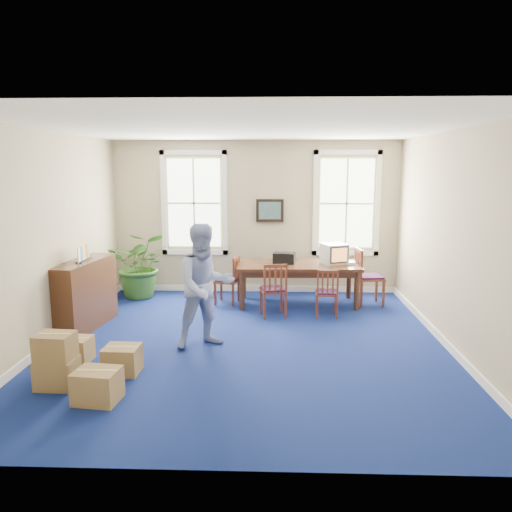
{
  "coord_description": "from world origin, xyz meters",
  "views": [
    {
      "loc": [
        0.38,
        -7.26,
        2.68
      ],
      "look_at": [
        0.1,
        0.6,
        1.25
      ],
      "focal_mm": 35.0,
      "sensor_mm": 36.0,
      "label": 1
    }
  ],
  "objects_px": {
    "cardboard_boxes": "(73,357)",
    "potted_plant": "(141,265)",
    "chair_near_left": "(273,289)",
    "crt_tv": "(334,254)",
    "credenza": "(85,293)",
    "conference_table": "(298,284)",
    "man": "(205,286)"
  },
  "relations": [
    {
      "from": "cardboard_boxes",
      "to": "potted_plant",
      "type": "bearing_deg",
      "value": 93.4
    },
    {
      "from": "chair_near_left",
      "to": "potted_plant",
      "type": "bearing_deg",
      "value": -34.86
    },
    {
      "from": "crt_tv",
      "to": "potted_plant",
      "type": "bearing_deg",
      "value": 152.07
    },
    {
      "from": "crt_tv",
      "to": "credenza",
      "type": "relative_size",
      "value": 0.31
    },
    {
      "from": "crt_tv",
      "to": "credenza",
      "type": "xyz_separation_m",
      "value": [
        -4.31,
        -1.65,
        -0.41
      ]
    },
    {
      "from": "chair_near_left",
      "to": "cardboard_boxes",
      "type": "relative_size",
      "value": 0.79
    },
    {
      "from": "crt_tv",
      "to": "conference_table",
      "type": "bearing_deg",
      "value": 161.66
    },
    {
      "from": "cardboard_boxes",
      "to": "credenza",
      "type": "bearing_deg",
      "value": 107.07
    },
    {
      "from": "crt_tv",
      "to": "man",
      "type": "distance_m",
      "value": 3.27
    },
    {
      "from": "crt_tv",
      "to": "credenza",
      "type": "distance_m",
      "value": 4.63
    },
    {
      "from": "chair_near_left",
      "to": "man",
      "type": "xyz_separation_m",
      "value": [
        -1.01,
        -1.57,
        0.43
      ]
    },
    {
      "from": "crt_tv",
      "to": "potted_plant",
      "type": "xyz_separation_m",
      "value": [
        -3.89,
        0.35,
        -0.32
      ]
    },
    {
      "from": "conference_table",
      "to": "credenza",
      "type": "relative_size",
      "value": 1.56
    },
    {
      "from": "chair_near_left",
      "to": "credenza",
      "type": "height_order",
      "value": "credenza"
    },
    {
      "from": "potted_plant",
      "to": "cardboard_boxes",
      "type": "bearing_deg",
      "value": -86.6
    },
    {
      "from": "man",
      "to": "credenza",
      "type": "bearing_deg",
      "value": 133.05
    },
    {
      "from": "conference_table",
      "to": "crt_tv",
      "type": "xyz_separation_m",
      "value": [
        0.69,
        0.05,
        0.6
      ]
    },
    {
      "from": "conference_table",
      "to": "chair_near_left",
      "type": "bearing_deg",
      "value": -122.35
    },
    {
      "from": "conference_table",
      "to": "chair_near_left",
      "type": "height_order",
      "value": "chair_near_left"
    },
    {
      "from": "conference_table",
      "to": "potted_plant",
      "type": "bearing_deg",
      "value": 171.36
    },
    {
      "from": "conference_table",
      "to": "cardboard_boxes",
      "type": "distance_m",
      "value": 4.78
    },
    {
      "from": "crt_tv",
      "to": "cardboard_boxes",
      "type": "xyz_separation_m",
      "value": [
        -3.64,
        -3.82,
        -0.64
      ]
    },
    {
      "from": "crt_tv",
      "to": "man",
      "type": "relative_size",
      "value": 0.25
    },
    {
      "from": "credenza",
      "to": "man",
      "type": "bearing_deg",
      "value": -12.56
    },
    {
      "from": "conference_table",
      "to": "chair_near_left",
      "type": "xyz_separation_m",
      "value": [
        -0.48,
        -0.8,
        0.09
      ]
    },
    {
      "from": "conference_table",
      "to": "cardboard_boxes",
      "type": "bearing_deg",
      "value": -129.35
    },
    {
      "from": "conference_table",
      "to": "crt_tv",
      "type": "distance_m",
      "value": 0.92
    },
    {
      "from": "crt_tv",
      "to": "chair_near_left",
      "type": "distance_m",
      "value": 1.54
    },
    {
      "from": "crt_tv",
      "to": "potted_plant",
      "type": "height_order",
      "value": "potted_plant"
    },
    {
      "from": "cardboard_boxes",
      "to": "chair_near_left",
      "type": "bearing_deg",
      "value": 50.34
    },
    {
      "from": "crt_tv",
      "to": "credenza",
      "type": "height_order",
      "value": "crt_tv"
    },
    {
      "from": "credenza",
      "to": "cardboard_boxes",
      "type": "xyz_separation_m",
      "value": [
        0.67,
        -2.18,
        -0.23
      ]
    }
  ]
}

